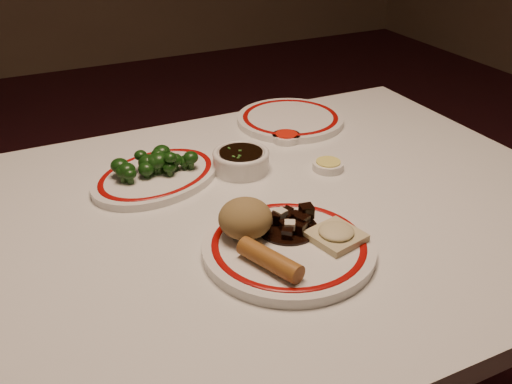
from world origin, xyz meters
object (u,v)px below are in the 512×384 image
object	(u,v)px
spring_roll	(270,260)
broccoli_pile	(155,163)
stirfry_heap	(290,223)
soy_bowl	(241,161)
dining_table	(264,249)
broccoli_plate	(157,176)
fried_wonton	(336,234)
main_plate	(289,247)
rice_mound	(245,218)

from	to	relation	value
spring_roll	broccoli_pile	distance (m)	0.38
broccoli_pile	spring_roll	bearing A→B (deg)	-80.66
stirfry_heap	soy_bowl	bearing A→B (deg)	83.74
dining_table	stirfry_heap	bearing A→B (deg)	-92.15
soy_bowl	broccoli_plate	bearing A→B (deg)	168.17
broccoli_plate	soy_bowl	size ratio (longest dim) A/B	2.98
fried_wonton	soy_bowl	distance (m)	0.32
spring_roll	broccoli_pile	xyz separation A→B (m)	(-0.06, 0.37, 0.01)
fried_wonton	stirfry_heap	xyz separation A→B (m)	(-0.05, 0.06, 0.00)
main_plate	broccoli_pile	bearing A→B (deg)	109.77
soy_bowl	main_plate	bearing A→B (deg)	-99.70
spring_roll	broccoli_plate	bearing A→B (deg)	78.09
stirfry_heap	broccoli_plate	size ratio (longest dim) A/B	0.30
broccoli_plate	broccoli_pile	bearing A→B (deg)	-124.59
broccoli_plate	fried_wonton	bearing A→B (deg)	-61.72
dining_table	spring_roll	bearing A→B (deg)	-113.99
dining_table	soy_bowl	distance (m)	0.19
broccoli_plate	broccoli_pile	distance (m)	0.03
fried_wonton	soy_bowl	bearing A→B (deg)	94.06
dining_table	soy_bowl	size ratio (longest dim) A/B	10.66
fried_wonton	stirfry_heap	size ratio (longest dim) A/B	0.90
stirfry_heap	broccoli_pile	size ratio (longest dim) A/B	0.60
rice_mound	fried_wonton	world-z (taller)	rice_mound
dining_table	spring_roll	distance (m)	0.24
fried_wonton	soy_bowl	world-z (taller)	soy_bowl
stirfry_heap	soy_bowl	distance (m)	0.26
fried_wonton	soy_bowl	size ratio (longest dim) A/B	0.81
dining_table	soy_bowl	xyz separation A→B (m)	(0.02, 0.15, 0.11)
main_plate	broccoli_plate	distance (m)	0.35
stirfry_heap	broccoli_plate	bearing A→B (deg)	115.51
spring_roll	soy_bowl	bearing A→B (deg)	51.39
main_plate	soy_bowl	bearing A→B (deg)	80.30
broccoli_plate	main_plate	bearing A→B (deg)	-70.43
broccoli_plate	dining_table	bearing A→B (deg)	-52.75
main_plate	broccoli_plate	xyz separation A→B (m)	(-0.12, 0.33, -0.00)
fried_wonton	broccoli_plate	bearing A→B (deg)	118.28
dining_table	broccoli_plate	size ratio (longest dim) A/B	3.57
main_plate	rice_mound	size ratio (longest dim) A/B	3.88
stirfry_heap	dining_table	bearing A→B (deg)	87.85
dining_table	fried_wonton	xyz separation A→B (m)	(0.05, -0.16, 0.12)
rice_mound	spring_roll	bearing A→B (deg)	-92.74
broccoli_plate	soy_bowl	xyz separation A→B (m)	(0.17, -0.03, 0.01)
stirfry_heap	broccoli_plate	distance (m)	0.32
broccoli_pile	stirfry_heap	bearing A→B (deg)	-64.26
stirfry_heap	fried_wonton	bearing A→B (deg)	-50.34
fried_wonton	dining_table	bearing A→B (deg)	105.86
fried_wonton	stirfry_heap	distance (m)	0.08
dining_table	stirfry_heap	xyz separation A→B (m)	(-0.00, -0.10, 0.12)
broccoli_pile	fried_wonton	bearing A→B (deg)	-61.52
broccoli_plate	spring_roll	bearing A→B (deg)	-80.82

